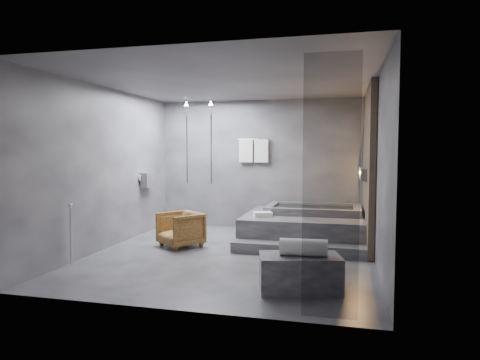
# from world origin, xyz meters

# --- Properties ---
(room) EXTENTS (5.00, 5.04, 2.82)m
(room) POSITION_xyz_m (0.40, 0.24, 1.73)
(room) COLOR #2F2F32
(room) RESTS_ON ground
(tub_deck) EXTENTS (2.20, 2.00, 0.50)m
(tub_deck) POSITION_xyz_m (1.05, 1.45, 0.25)
(tub_deck) COLOR #353537
(tub_deck) RESTS_ON ground
(tub_step) EXTENTS (2.20, 0.36, 0.18)m
(tub_step) POSITION_xyz_m (1.05, 0.27, 0.09)
(tub_step) COLOR #353537
(tub_step) RESTS_ON ground
(concrete_bench) EXTENTS (1.07, 0.75, 0.44)m
(concrete_bench) POSITION_xyz_m (1.27, -1.53, 0.22)
(concrete_bench) COLOR #38383B
(concrete_bench) RESTS_ON ground
(driftwood_chair) EXTENTS (0.93, 0.94, 0.62)m
(driftwood_chair) POSITION_xyz_m (-1.04, 0.37, 0.31)
(driftwood_chair) COLOR #4B2E12
(driftwood_chair) RESTS_ON ground
(rolled_towel) EXTENTS (0.59, 0.25, 0.21)m
(rolled_towel) POSITION_xyz_m (1.31, -1.55, 0.54)
(rolled_towel) COLOR white
(rolled_towel) RESTS_ON concrete_bench
(deck_towel) EXTENTS (0.39, 0.34, 0.09)m
(deck_towel) POSITION_xyz_m (0.34, 0.93, 0.54)
(deck_towel) COLOR silver
(deck_towel) RESTS_ON tub_deck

